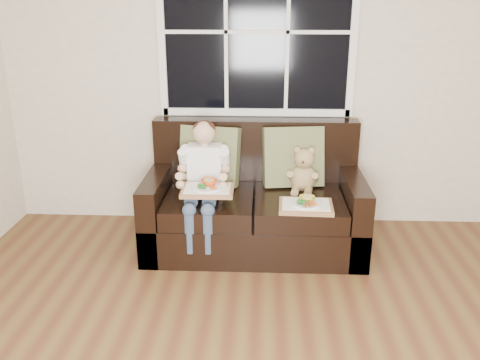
{
  "coord_description": "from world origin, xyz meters",
  "views": [
    {
      "loc": [
        -0.05,
        -1.79,
        1.88
      ],
      "look_at": [
        -0.22,
        1.85,
        0.6
      ],
      "focal_mm": 38.0,
      "sensor_mm": 36.0,
      "label": 1
    }
  ],
  "objects_px": {
    "tray_right": "(306,205)",
    "loveseat": "(254,207)",
    "tray_left": "(208,189)",
    "child": "(204,171)",
    "teddy_bear": "(304,172)"
  },
  "relations": [
    {
      "from": "loveseat",
      "to": "tray_left",
      "type": "xyz_separation_m",
      "value": [
        -0.34,
        -0.31,
        0.26
      ]
    },
    {
      "from": "loveseat",
      "to": "tray_right",
      "type": "relative_size",
      "value": 4.22
    },
    {
      "from": "child",
      "to": "teddy_bear",
      "type": "bearing_deg",
      "value": 11.27
    },
    {
      "from": "child",
      "to": "teddy_bear",
      "type": "xyz_separation_m",
      "value": [
        0.78,
        0.16,
        -0.05
      ]
    },
    {
      "from": "tray_right",
      "to": "loveseat",
      "type": "bearing_deg",
      "value": 139.68
    },
    {
      "from": "child",
      "to": "teddy_bear",
      "type": "relative_size",
      "value": 2.36
    },
    {
      "from": "loveseat",
      "to": "teddy_bear",
      "type": "height_order",
      "value": "loveseat"
    },
    {
      "from": "child",
      "to": "tray_right",
      "type": "height_order",
      "value": "child"
    },
    {
      "from": "tray_left",
      "to": "tray_right",
      "type": "bearing_deg",
      "value": -4.37
    },
    {
      "from": "child",
      "to": "teddy_bear",
      "type": "distance_m",
      "value": 0.8
    },
    {
      "from": "tray_left",
      "to": "tray_right",
      "type": "distance_m",
      "value": 0.73
    },
    {
      "from": "loveseat",
      "to": "tray_right",
      "type": "xyz_separation_m",
      "value": [
        0.38,
        -0.36,
        0.17
      ]
    },
    {
      "from": "teddy_bear",
      "to": "tray_right",
      "type": "relative_size",
      "value": 0.92
    },
    {
      "from": "tray_left",
      "to": "child",
      "type": "bearing_deg",
      "value": 104.69
    },
    {
      "from": "tray_right",
      "to": "tray_left",
      "type": "bearing_deg",
      "value": 178.57
    }
  ]
}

